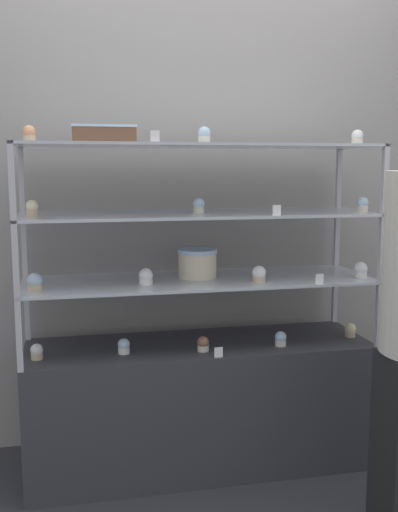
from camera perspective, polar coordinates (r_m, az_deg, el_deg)
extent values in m
plane|color=#2D2D33|center=(3.01, 0.00, -19.08)|extent=(20.00, 20.00, 0.00)
cube|color=gray|center=(3.04, -1.54, 6.78)|extent=(8.00, 0.05, 2.60)
cube|color=#333338|center=(2.88, 0.00, -13.90)|extent=(1.57, 0.48, 0.59)
cube|color=#B7B7BC|center=(2.91, -16.06, -4.79)|extent=(0.02, 0.02, 0.30)
cube|color=#B7B7BC|center=(3.20, 12.80, -3.50)|extent=(0.02, 0.02, 0.30)
cube|color=#B7B7BC|center=(2.47, -16.76, -7.20)|extent=(0.02, 0.02, 0.30)
cube|color=#B7B7BC|center=(2.80, 16.75, -5.36)|extent=(0.02, 0.02, 0.30)
cube|color=#B7BCC6|center=(2.71, 0.00, -2.32)|extent=(1.57, 0.48, 0.01)
cube|color=#B7B7BC|center=(2.86, -16.31, 1.07)|extent=(0.02, 0.02, 0.30)
cube|color=#B7B7BC|center=(3.15, 12.98, 1.86)|extent=(0.02, 0.02, 0.30)
cube|color=#B7B7BC|center=(2.41, -17.07, -0.30)|extent=(0.02, 0.02, 0.30)
cube|color=#B7B7BC|center=(2.75, 17.02, 0.74)|extent=(0.02, 0.02, 0.30)
cube|color=#B7BCC6|center=(2.67, 0.00, 4.02)|extent=(1.57, 0.48, 0.01)
cube|color=#B7B7BC|center=(2.84, -16.57, 7.10)|extent=(0.02, 0.02, 0.30)
cube|color=#B7B7BC|center=(3.13, 13.17, 7.33)|extent=(0.02, 0.02, 0.30)
cube|color=#B7B7BC|center=(2.38, -17.38, 6.85)|extent=(0.02, 0.02, 0.30)
cube|color=#B7B7BC|center=(2.72, 17.30, 7.02)|extent=(0.02, 0.02, 0.30)
cube|color=#B7BCC6|center=(2.66, 0.00, 10.48)|extent=(1.57, 0.48, 0.01)
cylinder|color=beige|center=(2.73, -0.13, -0.92)|extent=(0.17, 0.17, 0.11)
cylinder|color=silver|center=(2.72, -0.13, 0.45)|extent=(0.18, 0.18, 0.02)
cube|color=brown|center=(2.58, -9.07, 11.27)|extent=(0.26, 0.17, 0.06)
cube|color=silver|center=(2.58, -9.09, 12.07)|extent=(0.26, 0.17, 0.01)
cylinder|color=#CCB28C|center=(2.65, -15.18, -9.19)|extent=(0.05, 0.05, 0.03)
sphere|color=white|center=(2.64, -15.20, -8.62)|extent=(0.05, 0.05, 0.05)
cylinder|color=white|center=(2.65, -7.17, -8.92)|extent=(0.05, 0.05, 0.03)
sphere|color=silver|center=(2.64, -7.18, -8.35)|extent=(0.05, 0.05, 0.05)
cylinder|color=beige|center=(2.66, 0.40, -8.77)|extent=(0.05, 0.05, 0.03)
sphere|color=#8C5B42|center=(2.65, 0.40, -8.21)|extent=(0.05, 0.05, 0.05)
cylinder|color=beige|center=(2.76, 7.77, -8.21)|extent=(0.05, 0.05, 0.03)
sphere|color=silver|center=(2.76, 7.78, -7.66)|extent=(0.05, 0.05, 0.05)
cylinder|color=#CCB28C|center=(2.97, 14.19, -7.21)|extent=(0.05, 0.05, 0.03)
sphere|color=#F4EAB2|center=(2.96, 14.21, -6.69)|extent=(0.05, 0.05, 0.05)
cube|color=white|center=(2.58, 1.87, -9.16)|extent=(0.04, 0.00, 0.04)
cylinder|color=#CCB28C|center=(2.56, -15.35, -2.89)|extent=(0.06, 0.06, 0.02)
sphere|color=silver|center=(2.55, -15.38, -2.25)|extent=(0.06, 0.06, 0.06)
cylinder|color=white|center=(2.59, -5.08, -2.46)|extent=(0.06, 0.06, 0.02)
sphere|color=white|center=(2.59, -5.08, -1.83)|extent=(0.06, 0.06, 0.06)
cylinder|color=#CCB28C|center=(2.65, 5.73, -2.21)|extent=(0.06, 0.06, 0.02)
sphere|color=white|center=(2.65, 5.74, -1.60)|extent=(0.06, 0.06, 0.06)
cylinder|color=white|center=(2.84, 15.12, -1.75)|extent=(0.06, 0.06, 0.02)
sphere|color=white|center=(2.84, 15.14, -1.17)|extent=(0.06, 0.06, 0.06)
cube|color=white|center=(2.65, 11.41, -2.15)|extent=(0.04, 0.00, 0.04)
cylinder|color=#CCB28C|center=(2.57, -15.60, 3.99)|extent=(0.05, 0.05, 0.03)
sphere|color=#F4EAB2|center=(2.57, -15.63, 4.61)|extent=(0.05, 0.05, 0.05)
cylinder|color=beige|center=(2.63, -0.02, 4.40)|extent=(0.05, 0.05, 0.03)
sphere|color=silver|center=(2.63, -0.02, 5.01)|extent=(0.05, 0.05, 0.05)
cylinder|color=beige|center=(2.80, 15.31, 4.35)|extent=(0.05, 0.05, 0.03)
sphere|color=silver|center=(2.80, 15.33, 4.92)|extent=(0.05, 0.05, 0.05)
cube|color=white|center=(2.53, 7.42, 4.34)|extent=(0.04, 0.00, 0.04)
cylinder|color=#CCB28C|center=(2.57, -15.85, 10.68)|extent=(0.05, 0.05, 0.03)
sphere|color=#E5996B|center=(2.57, -15.88, 11.32)|extent=(0.05, 0.05, 0.05)
cylinder|color=beige|center=(2.56, 0.41, 11.01)|extent=(0.05, 0.05, 0.03)
sphere|color=silver|center=(2.56, 0.41, 11.66)|extent=(0.05, 0.05, 0.05)
cylinder|color=beige|center=(2.87, 14.83, 10.47)|extent=(0.05, 0.05, 0.03)
sphere|color=white|center=(2.87, 14.85, 11.04)|extent=(0.05, 0.05, 0.05)
cube|color=white|center=(2.41, -4.22, 11.33)|extent=(0.04, 0.00, 0.04)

